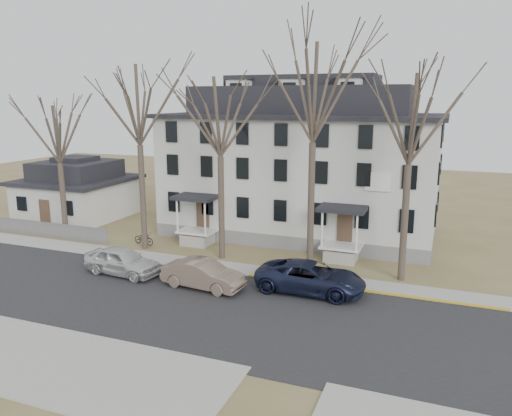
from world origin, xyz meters
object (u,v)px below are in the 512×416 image
at_px(small_house, 78,192).
at_px(car_silver, 122,261).
at_px(car_tan, 203,275).
at_px(tree_center, 314,86).
at_px(tree_far_left, 138,99).
at_px(tree_mid_left, 220,111).
at_px(tree_bungalow, 57,130).
at_px(bicycle_left, 144,239).
at_px(car_navy, 311,278).
at_px(boarding_house, 301,165).
at_px(tree_mid_right, 412,113).

relative_size(small_house, car_silver, 1.79).
xyz_separation_m(small_house, car_tan, (18.34, -11.57, -1.47)).
bearing_deg(tree_center, car_tan, -130.93).
bearing_deg(car_silver, tree_far_left, 25.61).
xyz_separation_m(tree_far_left, tree_mid_left, (6.00, 0.00, -0.74)).
height_order(tree_bungalow, bicycle_left, tree_bungalow).
height_order(small_house, car_silver, small_house).
relative_size(tree_far_left, tree_center, 0.93).
bearing_deg(tree_mid_left, car_navy, -28.09).
xyz_separation_m(tree_mid_left, car_tan, (1.34, -5.37, -8.82)).
distance_m(car_tan, car_navy, 5.95).
height_order(boarding_house, tree_mid_right, tree_mid_right).
relative_size(small_house, car_navy, 1.47).
distance_m(tree_mid_left, tree_center, 6.18).
relative_size(small_house, car_tan, 1.84).
height_order(tree_mid_left, car_tan, tree_mid_left).
bearing_deg(tree_bungalow, bicycle_left, 5.62).
bearing_deg(small_house, tree_mid_right, -12.27).
relative_size(tree_far_left, tree_mid_right, 1.08).
height_order(tree_mid_left, tree_center, tree_center).
bearing_deg(tree_far_left, tree_bungalow, 180.00).
bearing_deg(tree_mid_right, boarding_house, 136.19).
distance_m(tree_bungalow, car_tan, 16.98).
xyz_separation_m(tree_mid_right, tree_bungalow, (-24.50, 0.00, -1.48)).
distance_m(tree_center, car_tan, 12.52).
bearing_deg(tree_center, tree_bungalow, 180.00).
bearing_deg(tree_far_left, car_tan, -36.19).
distance_m(tree_bungalow, car_silver, 12.56).
bearing_deg(small_house, car_navy, -22.50).
bearing_deg(small_house, bicycle_left, -27.92).
xyz_separation_m(small_house, tree_bungalow, (4.00, -6.20, 5.87)).
bearing_deg(tree_bungalow, tree_mid_right, 0.00).
relative_size(tree_center, tree_mid_right, 1.15).
relative_size(boarding_house, tree_far_left, 1.52).
relative_size(tree_far_left, bicycle_left, 7.97).
relative_size(tree_mid_left, car_silver, 2.62).
relative_size(tree_far_left, tree_mid_left, 1.08).
xyz_separation_m(tree_far_left, car_tan, (7.34, -5.37, -9.56)).
bearing_deg(boarding_house, small_house, -174.41).
bearing_deg(boarding_house, car_silver, -118.31).
bearing_deg(car_navy, tree_far_left, 74.27).
relative_size(tree_mid_right, bicycle_left, 7.40).
relative_size(tree_bungalow, car_silver, 2.22).
bearing_deg(small_house, tree_mid_left, -20.03).
xyz_separation_m(boarding_house, tree_mid_left, (-3.00, -8.15, 4.22)).
xyz_separation_m(boarding_house, tree_center, (3.00, -8.15, 5.71)).
xyz_separation_m(tree_bungalow, car_navy, (20.07, -3.77, -7.30)).
distance_m(small_house, car_tan, 21.74).
xyz_separation_m(tree_mid_right, car_silver, (-15.66, -5.13, -8.77)).
xyz_separation_m(car_tan, bicycle_left, (-7.85, 6.01, -0.33)).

